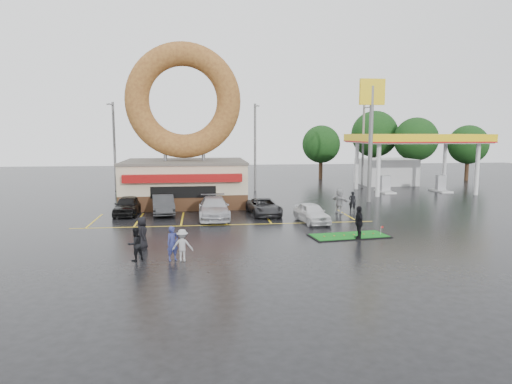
{
  "coord_description": "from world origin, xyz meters",
  "views": [
    {
      "loc": [
        -1.67,
        -26.17,
        6.04
      ],
      "look_at": [
        1.91,
        3.07,
        2.2
      ],
      "focal_mm": 32.0,
      "sensor_mm": 36.0,
      "label": 1
    }
  ],
  "objects": [
    {
      "name": "streetlight_left",
      "position": [
        -10.0,
        19.92,
        4.78
      ],
      "size": [
        0.4,
        2.21,
        9.0
      ],
      "color": "slate",
      "rests_on": "ground"
    },
    {
      "name": "person_walker_near",
      "position": [
        8.67,
        6.66,
        0.94
      ],
      "size": [
        1.31,
        1.8,
        1.89
      ],
      "primitive_type": "imported",
      "rotation": [
        0.0,
        0.0,
        2.06
      ],
      "color": "#999A9C",
      "rests_on": "ground"
    },
    {
      "name": "car_grey",
      "position": [
        2.94,
        6.7,
        0.61
      ],
      "size": [
        2.43,
        4.57,
        1.22
      ],
      "primitive_type": "imported",
      "rotation": [
        0.0,
        0.0,
        0.09
      ],
      "color": "#2A2A2C",
      "rests_on": "ground"
    },
    {
      "name": "dumpster",
      "position": [
        -7.52,
        11.96,
        0.65
      ],
      "size": [
        1.88,
        1.33,
        1.3
      ],
      "primitive_type": "cube",
      "rotation": [
        0.0,
        0.0,
        -0.07
      ],
      "color": "#1D481C",
      "rests_on": "ground"
    },
    {
      "name": "car_black",
      "position": [
        -7.08,
        8.0,
        0.7
      ],
      "size": [
        1.78,
        4.17,
        1.41
      ],
      "primitive_type": "imported",
      "rotation": [
        0.0,
        0.0,
        -0.03
      ],
      "color": "black",
      "rests_on": "ground"
    },
    {
      "name": "tree_far_d",
      "position": [
        14.0,
        32.0,
        4.53
      ],
      "size": [
        4.9,
        4.9,
        7.0
      ],
      "color": "#332114",
      "rests_on": "ground"
    },
    {
      "name": "tree_far_a",
      "position": [
        26.0,
        30.0,
        5.18
      ],
      "size": [
        5.6,
        5.6,
        8.0
      ],
      "color": "#332114",
      "rests_on": "ground"
    },
    {
      "name": "person_walker_far",
      "position": [
        9.94,
        7.46,
        0.77
      ],
      "size": [
        0.65,
        0.51,
        1.55
      ],
      "primitive_type": "imported",
      "rotation": [
        0.0,
        0.0,
        2.86
      ],
      "color": "black",
      "rests_on": "ground"
    },
    {
      "name": "tree_far_b",
      "position": [
        32.0,
        28.0,
        4.53
      ],
      "size": [
        4.9,
        4.9,
        7.0
      ],
      "color": "#332114",
      "rests_on": "ground"
    },
    {
      "name": "putting_green",
      "position": [
        6.93,
        -0.86,
        0.04
      ],
      "size": [
        4.8,
        2.54,
        0.57
      ],
      "color": "black",
      "rests_on": "ground"
    },
    {
      "name": "person_blackjkt",
      "position": [
        -4.8,
        -4.52,
        0.8
      ],
      "size": [
        0.98,
        0.95,
        1.59
      ],
      "primitive_type": "imported",
      "rotation": [
        0.0,
        0.0,
        3.8
      ],
      "color": "black",
      "rests_on": "ground"
    },
    {
      "name": "person_blue",
      "position": [
        -3.04,
        -4.7,
        0.82
      ],
      "size": [
        0.72,
        0.64,
        1.64
      ],
      "primitive_type": "imported",
      "rotation": [
        0.0,
        0.0,
        0.52
      ],
      "color": "navy",
      "rests_on": "ground"
    },
    {
      "name": "tree_far_c",
      "position": [
        22.0,
        34.0,
        5.84
      ],
      "size": [
        6.3,
        6.3,
        9.0
      ],
      "color": "#332114",
      "rests_on": "ground"
    },
    {
      "name": "person_bystander",
      "position": [
        -4.73,
        -2.42,
        0.86
      ],
      "size": [
        0.68,
        0.92,
        1.72
      ],
      "primitive_type": "imported",
      "rotation": [
        0.0,
        0.0,
        1.74
      ],
      "color": "black",
      "rests_on": "ground"
    },
    {
      "name": "car_silver",
      "position": [
        -0.76,
        5.77,
        0.75
      ],
      "size": [
        2.15,
        5.21,
        1.51
      ],
      "primitive_type": "imported",
      "rotation": [
        0.0,
        0.0,
        0.01
      ],
      "color": "#B3B4B9",
      "rests_on": "ground"
    },
    {
      "name": "car_white",
      "position": [
        5.75,
        3.5,
        0.66
      ],
      "size": [
        2.1,
        4.08,
        1.33
      ],
      "primitive_type": "imported",
      "rotation": [
        0.0,
        0.0,
        0.14
      ],
      "color": "silver",
      "rests_on": "ground"
    },
    {
      "name": "shell_sign",
      "position": [
        13.0,
        12.0,
        7.38
      ],
      "size": [
        2.2,
        0.36,
        10.6
      ],
      "color": "slate",
      "rests_on": "ground"
    },
    {
      "name": "donut_shop",
      "position": [
        -3.0,
        12.97,
        4.46
      ],
      "size": [
        10.2,
        8.7,
        13.5
      ],
      "color": "#472B19",
      "rests_on": "ground"
    },
    {
      "name": "ground",
      "position": [
        0.0,
        0.0,
        0.0
      ],
      "size": [
        120.0,
        120.0,
        0.0
      ],
      "primitive_type": "plane",
      "color": "black",
      "rests_on": "ground"
    },
    {
      "name": "streetlight_mid",
      "position": [
        4.0,
        20.92,
        4.78
      ],
      "size": [
        0.4,
        2.21,
        9.0
      ],
      "color": "slate",
      "rests_on": "ground"
    },
    {
      "name": "gas_station",
      "position": [
        20.0,
        20.94,
        3.7
      ],
      "size": [
        12.3,
        13.65,
        5.9
      ],
      "color": "silver",
      "rests_on": "ground"
    },
    {
      "name": "person_hoodie",
      "position": [
        -2.57,
        -4.9,
        0.76
      ],
      "size": [
        1.06,
        0.7,
        1.53
      ],
      "primitive_type": "imported",
      "rotation": [
        0.0,
        0.0,
        3.0
      ],
      "color": "#979799",
      "rests_on": "ground"
    },
    {
      "name": "person_cameraman",
      "position": [
        7.24,
        -1.54,
        0.95
      ],
      "size": [
        0.49,
        1.13,
        1.91
      ],
      "primitive_type": "imported",
      "rotation": [
        0.0,
        0.0,
        -1.59
      ],
      "color": "black",
      "rests_on": "ground"
    },
    {
      "name": "car_dgrey",
      "position": [
        -4.47,
        8.0,
        0.73
      ],
      "size": [
        2.06,
        4.58,
        1.46
      ],
      "primitive_type": "imported",
      "rotation": [
        0.0,
        0.0,
        0.12
      ],
      "color": "#2A2B2C",
      "rests_on": "ground"
    },
    {
      "name": "streetlight_right",
      "position": [
        16.0,
        21.92,
        4.78
      ],
      "size": [
        0.4,
        2.21,
        9.0
      ],
      "color": "slate",
      "rests_on": "ground"
    }
  ]
}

